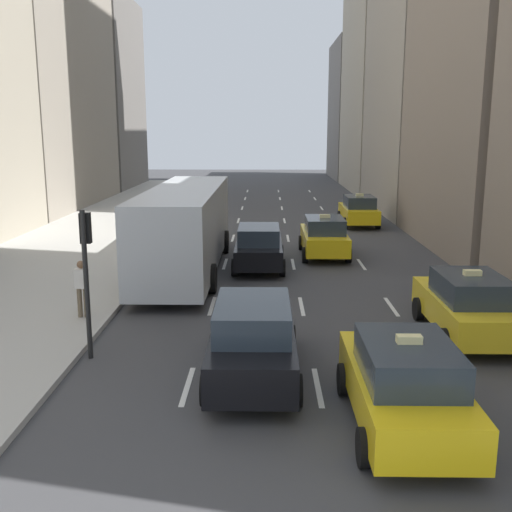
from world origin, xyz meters
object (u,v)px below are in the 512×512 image
at_px(sedan_silver_behind, 259,247).
at_px(pedestrian_mid_block, 82,286).
at_px(taxi_second, 404,383).
at_px(city_bus, 186,226).
at_px(taxi_lead, 324,236).
at_px(sedan_black_near, 253,338).
at_px(taxi_fourth, 359,210).
at_px(traffic_light_pole, 86,260).
at_px(taxi_third, 467,305).

bearing_deg(sedan_silver_behind, pedestrian_mid_block, -125.54).
bearing_deg(taxi_second, city_bus, 114.11).
height_order(taxi_lead, sedan_black_near, taxi_lead).
bearing_deg(taxi_fourth, pedestrian_mid_block, -120.50).
xyz_separation_m(taxi_second, taxi_fourth, (2.80, 24.00, 0.00)).
relative_size(sedan_black_near, traffic_light_pole, 1.36).
xyz_separation_m(taxi_third, taxi_fourth, (0.00, 18.96, 0.00)).
relative_size(taxi_third, taxi_fourth, 1.00).
bearing_deg(traffic_light_pole, taxi_second, -27.10).
height_order(taxi_third, sedan_silver_behind, taxi_third).
relative_size(sedan_black_near, pedestrian_mid_block, 2.96).
relative_size(sedan_silver_behind, traffic_light_pole, 1.26).
bearing_deg(taxi_lead, taxi_second, -90.00).
bearing_deg(taxi_fourth, taxi_second, -96.65).
bearing_deg(taxi_third, city_bus, 138.29).
relative_size(taxi_second, taxi_fourth, 1.00).
distance_m(city_bus, traffic_light_pole, 9.18).
relative_size(taxi_lead, city_bus, 0.38).
distance_m(taxi_second, taxi_fourth, 24.16).
distance_m(taxi_third, taxi_fourth, 18.96).
bearing_deg(traffic_light_pole, sedan_silver_behind, 67.57).
xyz_separation_m(city_bus, pedestrian_mid_block, (-2.12, -6.43, -0.72)).
bearing_deg(pedestrian_mid_block, traffic_light_pole, -69.68).
distance_m(sedan_silver_behind, traffic_light_pole, 10.47).
distance_m(taxi_second, city_bus, 13.77).
height_order(sedan_silver_behind, traffic_light_pole, traffic_light_pole).
bearing_deg(taxi_second, pedestrian_mid_block, 141.67).
xyz_separation_m(taxi_lead, taxi_fourth, (2.80, 8.62, 0.00)).
distance_m(taxi_lead, taxi_second, 15.38).
bearing_deg(taxi_third, taxi_fourth, 90.00).
height_order(taxi_lead, taxi_second, same).
distance_m(taxi_lead, pedestrian_mid_block, 12.07).
distance_m(pedestrian_mid_block, traffic_light_pole, 3.14).
relative_size(taxi_fourth, sedan_black_near, 0.90).
bearing_deg(sedan_black_near, taxi_lead, 77.90).
height_order(sedan_silver_behind, city_bus, city_bus).
xyz_separation_m(taxi_fourth, city_bus, (-8.41, -11.46, 0.91)).
xyz_separation_m(taxi_lead, sedan_black_near, (-2.80, -13.06, 0.03)).
bearing_deg(taxi_lead, traffic_light_pole, -119.52).
xyz_separation_m(taxi_second, taxi_third, (2.80, 5.05, 0.00)).
distance_m(sedan_black_near, traffic_light_pole, 4.38).
height_order(taxi_second, taxi_third, same).
height_order(taxi_third, traffic_light_pole, traffic_light_pole).
xyz_separation_m(taxi_third, traffic_light_pole, (-9.55, -1.59, 1.53)).
xyz_separation_m(sedan_silver_behind, pedestrian_mid_block, (-4.94, -6.91, 0.19)).
xyz_separation_m(taxi_lead, taxi_third, (2.80, -10.33, 0.00)).
bearing_deg(sedan_silver_behind, taxi_fourth, 62.97).
relative_size(taxi_lead, pedestrian_mid_block, 2.67).
xyz_separation_m(sedan_black_near, pedestrian_mid_block, (-4.94, 3.80, 0.16)).
relative_size(taxi_second, sedan_black_near, 0.90).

